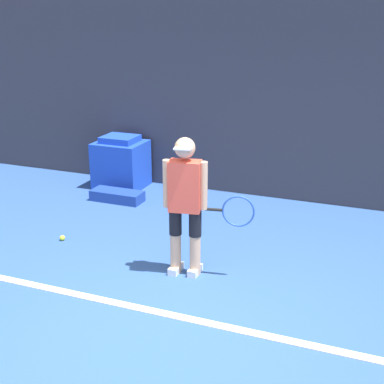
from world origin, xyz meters
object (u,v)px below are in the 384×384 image
(tennis_player, at_px, (187,201))
(tennis_ball, at_px, (62,238))
(equipment_bag, at_px, (117,196))
(covered_chair, at_px, (121,163))

(tennis_player, relative_size, tennis_ball, 22.87)
(tennis_player, relative_size, equipment_bag, 1.92)
(tennis_player, xyz_separation_m, covered_chair, (-2.18, 2.47, -0.45))
(tennis_player, height_order, equipment_bag, tennis_player)
(covered_chair, xyz_separation_m, equipment_bag, (0.28, -0.66, -0.32))
(equipment_bag, bearing_deg, covered_chair, 112.97)
(covered_chair, relative_size, equipment_bag, 1.06)
(tennis_ball, distance_m, equipment_bag, 1.58)
(tennis_ball, bearing_deg, equipment_bag, 92.88)
(tennis_player, distance_m, tennis_ball, 2.01)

